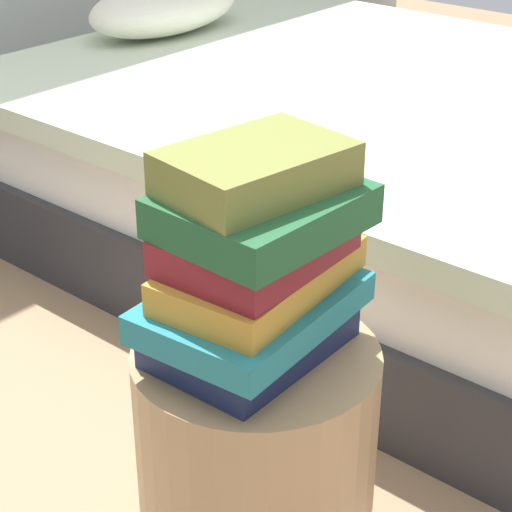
{
  "coord_description": "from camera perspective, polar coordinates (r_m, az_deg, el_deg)",
  "views": [
    {
      "loc": [
        -0.82,
        -0.69,
        1.18
      ],
      "look_at": [
        0.0,
        0.0,
        0.61
      ],
      "focal_mm": 64.92,
      "sensor_mm": 36.0,
      "label": 1
    }
  ],
  "objects": [
    {
      "name": "book_olive",
      "position": [
        1.16,
        -0.09,
        5.5
      ],
      "size": [
        0.25,
        0.19,
        0.06
      ],
      "primitive_type": "cube",
      "rotation": [
        0.0,
        0.0,
        -0.15
      ],
      "color": "olive",
      "rests_on": "book_forest"
    },
    {
      "name": "side_table",
      "position": [
        1.43,
        0.0,
        -13.74
      ],
      "size": [
        0.35,
        0.35,
        0.46
      ],
      "primitive_type": "cylinder",
      "color": "tan",
      "rests_on": "ground_plane"
    },
    {
      "name": "book_maroon",
      "position": [
        1.2,
        0.19,
        0.64
      ],
      "size": [
        0.25,
        0.19,
        0.05
      ],
      "primitive_type": "cube",
      "rotation": [
        0.0,
        0.0,
        0.05
      ],
      "color": "maroon",
      "rests_on": "book_ochre"
    },
    {
      "name": "book_teal",
      "position": [
        1.24,
        -0.29,
        -3.13
      ],
      "size": [
        0.31,
        0.23,
        0.04
      ],
      "primitive_type": "cube",
      "rotation": [
        0.0,
        0.0,
        0.08
      ],
      "color": "#1E727F",
      "rests_on": "book_navy"
    },
    {
      "name": "book_forest",
      "position": [
        1.17,
        0.29,
        2.74
      ],
      "size": [
        0.25,
        0.21,
        0.05
      ],
      "primitive_type": "cube",
      "rotation": [
        0.0,
        0.0,
        -0.04
      ],
      "color": "#1E512D",
      "rests_on": "book_maroon"
    },
    {
      "name": "book_ochre",
      "position": [
        1.23,
        0.07,
        -1.07
      ],
      "size": [
        0.3,
        0.2,
        0.05
      ],
      "primitive_type": "cube",
      "rotation": [
        0.0,
        0.0,
        0.1
      ],
      "color": "#B7842D",
      "rests_on": "book_teal"
    },
    {
      "name": "bed",
      "position": [
        2.55,
        7.17,
        5.72
      ],
      "size": [
        1.55,
        2.01,
        0.62
      ],
      "rotation": [
        0.0,
        0.0,
        -0.01
      ],
      "color": "#2D2D33",
      "rests_on": "ground_plane"
    },
    {
      "name": "book_navy",
      "position": [
        1.28,
        -0.21,
        -4.68
      ],
      "size": [
        0.26,
        0.2,
        0.06
      ],
      "primitive_type": "cube",
      "rotation": [
        0.0,
        0.0,
        0.02
      ],
      "color": "#19234C",
      "rests_on": "side_table"
    }
  ]
}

